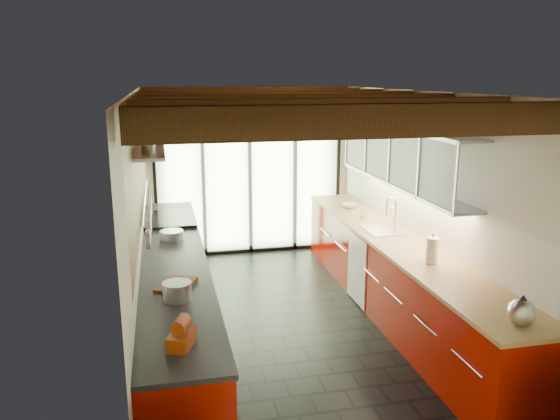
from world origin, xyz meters
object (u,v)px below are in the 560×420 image
object	(u,v)px
paper_towel	(432,251)
soap_bottle	(364,212)
stand_mixer	(181,334)
bowl	(350,206)
kettle	(522,311)

from	to	relation	value
paper_towel	soap_bottle	bearing A→B (deg)	90.00
stand_mixer	bowl	bearing A→B (deg)	55.25
kettle	paper_towel	world-z (taller)	paper_towel
stand_mixer	soap_bottle	distance (m)	3.99
bowl	stand_mixer	bearing A→B (deg)	-124.75
soap_bottle	kettle	bearing A→B (deg)	-90.00
kettle	soap_bottle	distance (m)	3.29
soap_bottle	bowl	distance (m)	0.58
paper_towel	bowl	bearing A→B (deg)	90.00
kettle	soap_bottle	size ratio (longest dim) A/B	1.65
bowl	soap_bottle	bearing A→B (deg)	-90.00
kettle	bowl	world-z (taller)	kettle
soap_bottle	bowl	bearing A→B (deg)	90.00
stand_mixer	bowl	size ratio (longest dim) A/B	1.23
kettle	stand_mixer	bearing A→B (deg)	175.28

